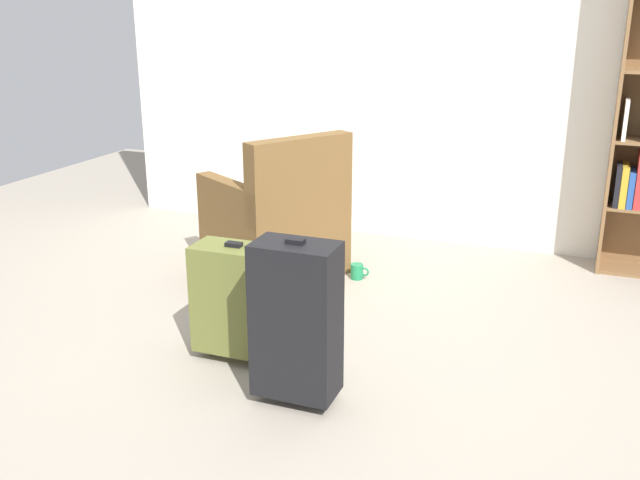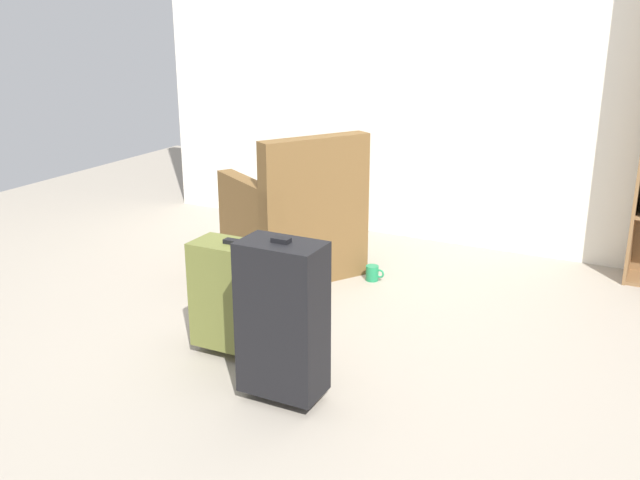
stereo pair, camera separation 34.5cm
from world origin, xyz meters
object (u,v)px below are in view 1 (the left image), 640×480
Objects in this scene: mug at (357,271)px; suitcase_black at (296,320)px; suitcase_olive at (236,299)px; armchair at (277,224)px.

suitcase_black is (0.22, -1.48, 0.33)m from mug.
mug is 0.20× the size of suitcase_olive.
armchair is 1.20m from suitcase_olive.
mug is 0.16× the size of suitcase_black.
armchair reaches higher than suitcase_black.
suitcase_olive is (-0.21, -1.21, 0.26)m from mug.
armchair is at bearing 117.33° from suitcase_black.
suitcase_olive is (-0.42, 0.27, -0.07)m from suitcase_black.
suitcase_black is 0.51m from suitcase_olive.
suitcase_olive is at bearing -99.62° from mug.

